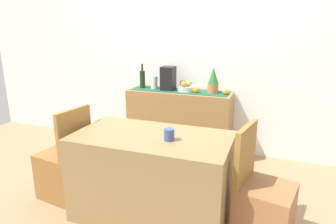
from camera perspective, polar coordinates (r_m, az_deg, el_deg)
ground_plane at (r=3.23m, az=-2.86°, el=-13.92°), size 6.40×6.40×0.02m
room_wall_rear at (r=3.92m, az=3.72°, el=12.30°), size 6.40×0.06×2.70m
sideboard_console at (r=3.85m, az=2.15°, el=-1.96°), size 1.31×0.42×0.83m
table_runner at (r=3.75m, az=2.22°, el=4.11°), size 1.24×0.32×0.01m
fruit_bowl at (r=3.71m, az=3.55°, el=4.52°), size 0.22×0.22×0.06m
apple_upper at (r=3.70m, az=4.02°, el=5.53°), size 0.07×0.07×0.07m
apple_right at (r=3.72m, az=2.86°, el=5.63°), size 0.08×0.08×0.08m
apple_left at (r=3.65m, az=3.04°, el=5.37°), size 0.07×0.07×0.07m
wine_bottle at (r=3.91m, az=-4.93°, el=6.33°), size 0.07×0.07×0.32m
coffee_maker at (r=3.77m, az=0.04°, el=6.46°), size 0.16×0.18×0.30m
ceramic_vase at (r=3.85m, az=-2.65°, el=5.68°), size 0.08×0.08×0.17m
potted_plant at (r=3.61m, az=8.66°, el=6.02°), size 0.13×0.13×0.32m
orange_loose_mid at (r=3.62m, az=5.40°, el=4.16°), size 0.07×0.07×0.07m
orange_loose_near_bowl at (r=3.58m, az=10.98°, el=3.81°), size 0.07×0.07×0.07m
dining_table at (r=2.60m, az=-3.02°, el=-12.15°), size 1.30×0.70×0.74m
coffee_cup at (r=2.33m, az=0.22°, el=-4.35°), size 0.08×0.08×0.09m
chair_near_window at (r=3.09m, az=-19.08°, el=-10.50°), size 0.45×0.45×0.90m
chair_by_corner at (r=2.50m, az=17.69°, el=-17.09°), size 0.47×0.47×0.90m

